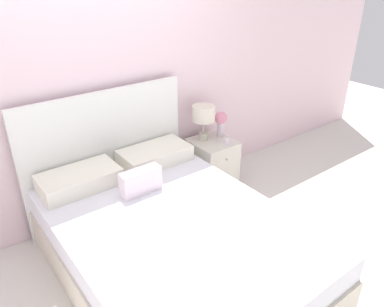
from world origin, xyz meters
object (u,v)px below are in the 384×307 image
(table_lamp, at_px, (204,115))
(teacup, at_px, (227,142))
(flower_vase, at_px, (221,121))
(bed, at_px, (168,239))
(nightstand, at_px, (212,164))

(table_lamp, bearing_deg, teacup, -59.11)
(flower_vase, relative_size, teacup, 2.57)
(table_lamp, height_order, flower_vase, table_lamp)
(bed, height_order, flower_vase, bed)
(flower_vase, height_order, teacup, flower_vase)
(flower_vase, bearing_deg, teacup, -110.06)
(bed, xyz_separation_m, table_lamp, (1.02, 0.84, 0.52))
(table_lamp, relative_size, teacup, 3.44)
(flower_vase, xyz_separation_m, teacup, (-0.06, -0.18, -0.15))
(nightstand, bearing_deg, bed, -144.89)
(teacup, bearing_deg, nightstand, 120.93)
(nightstand, bearing_deg, flower_vase, 16.25)
(bed, relative_size, flower_vase, 7.80)
(bed, bearing_deg, nightstand, 35.11)
(bed, height_order, teacup, bed)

